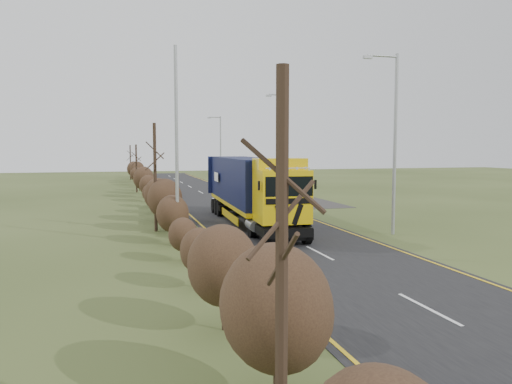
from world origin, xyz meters
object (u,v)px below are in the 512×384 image
object	(u,v)px
speed_sign	(282,189)
car_red_hatchback	(283,191)
lorry	(250,186)
streetlight_near	(393,136)
car_blue_sedan	(289,189)

from	to	relation	value
speed_sign	car_red_hatchback	bearing A→B (deg)	70.98
lorry	streetlight_near	bearing A→B (deg)	-37.16
lorry	car_red_hatchback	size ratio (longest dim) A/B	4.38
speed_sign	lorry	bearing A→B (deg)	-120.19
car_blue_sedan	speed_sign	size ratio (longest dim) A/B	1.89
car_red_hatchback	speed_sign	world-z (taller)	speed_sign
car_red_hatchback	streetlight_near	bearing A→B (deg)	106.14
car_red_hatchback	streetlight_near	xyz separation A→B (m)	(-0.99, -21.12, 4.73)
car_blue_sedan	speed_sign	world-z (taller)	speed_sign
streetlight_near	car_red_hatchback	bearing A→B (deg)	87.32
car_blue_sedan	car_red_hatchback	bearing A→B (deg)	94.10
lorry	car_red_hatchback	world-z (taller)	lorry
car_red_hatchback	car_blue_sedan	world-z (taller)	car_blue_sedan
car_red_hatchback	car_blue_sedan	size ratio (longest dim) A/B	0.88
lorry	speed_sign	size ratio (longest dim) A/B	7.30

